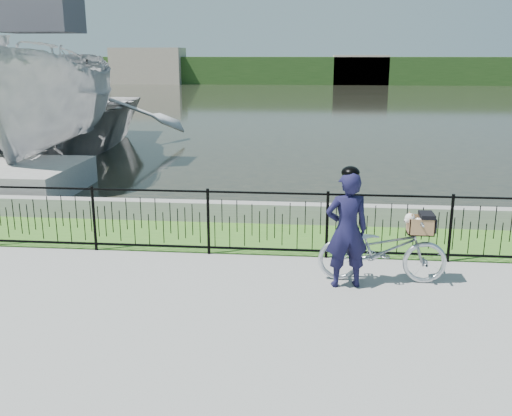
# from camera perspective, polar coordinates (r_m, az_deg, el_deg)

# --- Properties ---
(ground) EXTENTS (120.00, 120.00, 0.00)m
(ground) POSITION_cam_1_polar(r_m,az_deg,el_deg) (8.26, 0.23, -8.55)
(ground) COLOR gray
(ground) RESTS_ON ground
(grass_strip) EXTENTS (60.00, 2.00, 0.01)m
(grass_strip) POSITION_cam_1_polar(r_m,az_deg,el_deg) (10.69, 1.52, -2.94)
(grass_strip) COLOR #3E7023
(grass_strip) RESTS_ON ground
(water) EXTENTS (120.00, 120.00, 0.00)m
(water) POSITION_cam_1_polar(r_m,az_deg,el_deg) (40.68, 4.59, 10.42)
(water) COLOR black
(water) RESTS_ON ground
(quay_wall) EXTENTS (60.00, 0.30, 0.40)m
(quay_wall) POSITION_cam_1_polar(r_m,az_deg,el_deg) (11.58, 1.87, -0.49)
(quay_wall) COLOR gray
(quay_wall) RESTS_ON ground
(fence) EXTENTS (14.00, 0.06, 1.15)m
(fence) POSITION_cam_1_polar(r_m,az_deg,el_deg) (9.56, 1.12, -1.54)
(fence) COLOR black
(fence) RESTS_ON ground
(far_treeline) EXTENTS (120.00, 6.00, 3.00)m
(far_treeline) POSITION_cam_1_polar(r_m,az_deg,el_deg) (67.56, 5.07, 13.55)
(far_treeline) COLOR #27471B
(far_treeline) RESTS_ON ground
(far_building_left) EXTENTS (8.00, 4.00, 4.00)m
(far_building_left) POSITION_cam_1_polar(r_m,az_deg,el_deg) (68.16, -10.72, 13.79)
(far_building_left) COLOR #A59684
(far_building_left) RESTS_ON ground
(far_building_right) EXTENTS (6.00, 3.00, 3.20)m
(far_building_right) POSITION_cam_1_polar(r_m,az_deg,el_deg) (66.27, 10.39, 13.43)
(far_building_right) COLOR #A59684
(far_building_right) RESTS_ON ground
(bicycle_rig) EXTENTS (1.90, 0.66, 1.10)m
(bicycle_rig) POSITION_cam_1_polar(r_m,az_deg,el_deg) (8.73, 12.59, -4.01)
(bicycle_rig) COLOR silver
(bicycle_rig) RESTS_ON ground
(cyclist) EXTENTS (0.69, 0.52, 1.79)m
(cyclist) POSITION_cam_1_polar(r_m,az_deg,el_deg) (8.33, 9.07, -2.03)
(cyclist) COLOR black
(cyclist) RESTS_ON ground
(boat_near) EXTENTS (5.29, 10.11, 5.51)m
(boat_near) POSITION_cam_1_polar(r_m,az_deg,el_deg) (18.32, -20.25, 10.03)
(boat_near) COLOR #A7A7A7
(boat_near) RESTS_ON water
(boat_far) EXTENTS (8.90, 12.19, 2.47)m
(boat_far) POSITION_cam_1_polar(r_m,az_deg,el_deg) (20.91, -21.39, 8.39)
(boat_far) COLOR #A7A7A7
(boat_far) RESTS_ON water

